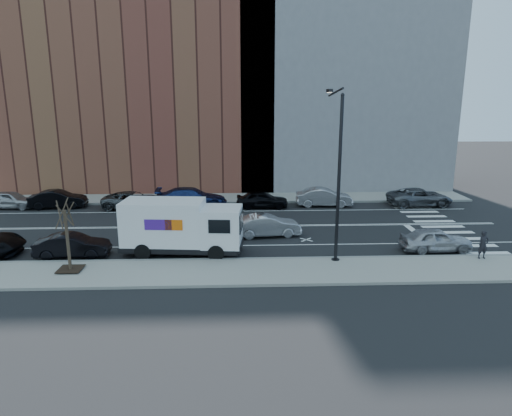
{
  "coord_description": "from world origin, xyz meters",
  "views": [
    {
      "loc": [
        1.68,
        -30.85,
        8.89
      ],
      "look_at": [
        2.91,
        -0.39,
        1.4
      ],
      "focal_mm": 32.0,
      "sensor_mm": 36.0,
      "label": 1
    }
  ],
  "objects": [
    {
      "name": "fedex_van",
      "position": [
        -1.6,
        -5.6,
        1.65
      ],
      "size": [
        7.06,
        2.98,
        3.14
      ],
      "rotation": [
        0.0,
        0.0,
        -0.09
      ],
      "color": "black",
      "rests_on": "ground"
    },
    {
      "name": "sidewalk_far",
      "position": [
        0.0,
        8.8,
        0.07
      ],
      "size": [
        44.0,
        3.6,
        0.15
      ],
      "primitive_type": "cube",
      "color": "gray",
      "rests_on": "ground"
    },
    {
      "name": "far_parked_c",
      "position": [
        -6.86,
        5.64,
        0.68
      ],
      "size": [
        4.9,
        2.26,
        1.36
      ],
      "primitive_type": "imported",
      "rotation": [
        0.0,
        0.0,
        1.57
      ],
      "color": "#424649",
      "rests_on": "ground"
    },
    {
      "name": "sidewalk_near",
      "position": [
        0.0,
        -8.8,
        0.07
      ],
      "size": [
        44.0,
        3.6,
        0.15
      ],
      "primitive_type": "cube",
      "color": "gray",
      "rests_on": "ground"
    },
    {
      "name": "near_parked_front",
      "position": [
        13.26,
        -5.77,
        0.7
      ],
      "size": [
        4.16,
        1.79,
        1.4
      ],
      "primitive_type": "imported",
      "rotation": [
        0.0,
        0.0,
        1.6
      ],
      "color": "#B3B3B8",
      "rests_on": "ground"
    },
    {
      "name": "far_parked_e",
      "position": [
        3.65,
        5.37,
        0.71
      ],
      "size": [
        4.23,
        1.79,
        1.43
      ],
      "primitive_type": "imported",
      "rotation": [
        0.0,
        0.0,
        1.55
      ],
      "color": "black",
      "rests_on": "ground"
    },
    {
      "name": "pedestrian",
      "position": [
        15.16,
        -7.49,
        0.94
      ],
      "size": [
        0.6,
        0.42,
        1.58
      ],
      "primitive_type": "imported",
      "rotation": [
        0.0,
        0.0,
        0.08
      ],
      "color": "black",
      "rests_on": "sidewalk_near"
    },
    {
      "name": "far_parked_a",
      "position": [
        -16.8,
        6.03,
        0.72
      ],
      "size": [
        4.34,
        2.09,
        1.43
      ],
      "primitive_type": "imported",
      "rotation": [
        0.0,
        0.0,
        1.47
      ],
      "color": "#A3A4A8",
      "rests_on": "ground"
    },
    {
      "name": "bldg_brick",
      "position": [
        -8.0,
        15.6,
        11.0
      ],
      "size": [
        26.0,
        10.0,
        22.0
      ],
      "primitive_type": "cube",
      "color": "brown",
      "rests_on": "ground"
    },
    {
      "name": "road_markings",
      "position": [
        0.0,
        0.0,
        0.0
      ],
      "size": [
        40.0,
        8.6,
        0.01
      ],
      "primitive_type": null,
      "color": "white",
      "rests_on": "ground"
    },
    {
      "name": "street_tree",
      "position": [
        -7.0,
        -8.4,
        1.45
      ],
      "size": [
        1.2,
        1.2,
        3.75
      ],
      "color": "black",
      "rests_on": "ground"
    },
    {
      "name": "far_parked_b",
      "position": [
        -12.98,
        5.99,
        0.73
      ],
      "size": [
        4.58,
        1.98,
        1.46
      ],
      "primitive_type": "imported",
      "rotation": [
        0.0,
        0.0,
        1.67
      ],
      "color": "black",
      "rests_on": "ground"
    },
    {
      "name": "ground",
      "position": [
        0.0,
        0.0,
        0.0
      ],
      "size": [
        120.0,
        120.0,
        0.0
      ],
      "primitive_type": "plane",
      "color": "black",
      "rests_on": "ground"
    },
    {
      "name": "curb_far",
      "position": [
        0.0,
        7.0,
        0.08
      ],
      "size": [
        44.0,
        0.25,
        0.17
      ],
      "primitive_type": "cube",
      "color": "gray",
      "rests_on": "ground"
    },
    {
      "name": "far_parked_d",
      "position": [
        -2.09,
        5.59,
        0.83
      ],
      "size": [
        5.83,
        2.62,
        1.66
      ],
      "primitive_type": "imported",
      "rotation": [
        0.0,
        0.0,
        1.62
      ],
      "color": "navy",
      "rests_on": "ground"
    },
    {
      "name": "driving_sedan",
      "position": [
        3.57,
        -2.38,
        0.71
      ],
      "size": [
        4.47,
        2.03,
        1.42
      ],
      "primitive_type": "imported",
      "rotation": [
        0.0,
        0.0,
        1.7
      ],
      "color": "#B0B0B5",
      "rests_on": "ground"
    },
    {
      "name": "curb_near",
      "position": [
        0.0,
        -7.0,
        0.08
      ],
      "size": [
        44.0,
        0.25,
        0.17
      ],
      "primitive_type": "cube",
      "color": "gray",
      "rests_on": "ground"
    },
    {
      "name": "streetlight",
      "position": [
        7.0,
        -6.91,
        5.08
      ],
      "size": [
        0.44,
        4.02,
        9.34
      ],
      "color": "black",
      "rests_on": "ground"
    },
    {
      "name": "far_parked_f",
      "position": [
        8.8,
        5.76,
        0.76
      ],
      "size": [
        4.66,
        1.81,
        1.51
      ],
      "primitive_type": "imported",
      "rotation": [
        0.0,
        0.0,
        1.52
      ],
      "color": "#A3A3A7",
      "rests_on": "ground"
    },
    {
      "name": "near_parked_rear_a",
      "position": [
        -7.72,
        -5.92,
        0.67
      ],
      "size": [
        4.16,
        1.66,
        1.35
      ],
      "primitive_type": "imported",
      "rotation": [
        0.0,
        0.0,
        1.63
      ],
      "color": "black",
      "rests_on": "ground"
    },
    {
      "name": "far_parked_g",
      "position": [
        16.8,
        5.61,
        0.73
      ],
      "size": [
        5.36,
        2.66,
        1.46
      ],
      "primitive_type": "imported",
      "rotation": [
        0.0,
        0.0,
        1.62
      ],
      "color": "#54575D",
      "rests_on": "ground"
    },
    {
      "name": "crosswalk",
      "position": [
        16.0,
        0.0,
        0.0
      ],
      "size": [
        3.0,
        14.0,
        0.01
      ],
      "primitive_type": null,
      "color": "white",
      "rests_on": "ground"
    },
    {
      "name": "bldg_concrete",
      "position": [
        12.0,
        15.6,
        13.0
      ],
      "size": [
        20.0,
        10.0,
        26.0
      ],
      "primitive_type": "cube",
      "color": "slate",
      "rests_on": "ground"
    }
  ]
}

